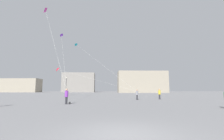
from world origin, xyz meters
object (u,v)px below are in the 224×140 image
at_px(building_left_hall, 18,85).
at_px(kite_crimson_diamond, 59,69).
at_px(person_in_yellow, 159,93).
at_px(kite_violet_diamond, 62,36).
at_px(person_in_grey, 137,94).
at_px(kite_cyan_diamond, 77,46).
at_px(handbag_beside_flyer, 70,103).
at_px(kite_magenta_delta, 46,12).
at_px(person_in_purple, 66,96).
at_px(building_centre_hall, 79,83).
at_px(building_right_hall, 142,82).
at_px(lamppost_east, 66,83).

bearing_deg(building_left_hall, kite_crimson_diamond, -53.87).
bearing_deg(person_in_yellow, kite_violet_diamond, -58.36).
distance_m(person_in_grey, kite_cyan_diamond, 25.36).
height_order(kite_violet_diamond, building_left_hall, kite_violet_diamond).
bearing_deg(handbag_beside_flyer, person_in_yellow, 32.54).
bearing_deg(person_in_grey, kite_magenta_delta, -171.00).
xyz_separation_m(person_in_yellow, kite_magenta_delta, (-18.94, -1.13, 13.44)).
height_order(building_left_hall, handbag_beside_flyer, building_left_hall).
height_order(person_in_purple, building_centre_hall, building_centre_hall).
height_order(building_centre_hall, handbag_beside_flyer, building_centre_hall).
bearing_deg(kite_cyan_diamond, kite_magenta_delta, -95.94).
height_order(kite_crimson_diamond, building_centre_hall, building_centre_hall).
xyz_separation_m(person_in_grey, kite_cyan_diamond, (-13.18, 17.48, 12.80)).
relative_size(kite_violet_diamond, building_right_hall, 0.62).
bearing_deg(lamppost_east, kite_violet_diamond, -81.06).
distance_m(kite_magenta_delta, kite_violet_diamond, 7.61).
bearing_deg(kite_violet_diamond, person_in_yellow, -18.86).
height_order(person_in_purple, handbag_beside_flyer, person_in_purple).
xyz_separation_m(kite_magenta_delta, lamppost_east, (-1.43, 19.67, -11.01)).
relative_size(person_in_purple, kite_crimson_diamond, 0.10).
height_order(person_in_grey, kite_magenta_delta, kite_magenta_delta).
xyz_separation_m(person_in_grey, building_centre_hall, (-23.00, 74.17, 5.03)).
relative_size(person_in_purple, person_in_yellow, 0.98).
distance_m(kite_crimson_diamond, handbag_beside_flyer, 24.07).
bearing_deg(person_in_grey, kite_crimson_diamond, 148.33).
relative_size(person_in_yellow, building_right_hall, 0.07).
xyz_separation_m(building_centre_hall, lamppost_east, (6.56, -54.59, -2.53)).
height_order(kite_magenta_delta, building_left_hall, kite_magenta_delta).
relative_size(person_in_yellow, handbag_beside_flyer, 5.52).
height_order(kite_violet_diamond, kite_crimson_diamond, kite_violet_diamond).
bearing_deg(building_centre_hall, kite_crimson_diamond, -84.36).
bearing_deg(kite_crimson_diamond, person_in_grey, -40.31).
distance_m(kite_cyan_diamond, kite_magenta_delta, 17.69).
distance_m(person_in_purple, person_in_yellow, 15.54).
bearing_deg(building_left_hall, handbag_beside_flyer, -57.62).
height_order(kite_magenta_delta, handbag_beside_flyer, kite_magenta_delta).
relative_size(person_in_yellow, building_centre_hall, 0.09).
height_order(kite_magenta_delta, building_right_hall, kite_magenta_delta).
distance_m(kite_crimson_diamond, building_left_hall, 71.09).
bearing_deg(person_in_grey, person_in_purple, -133.25).
bearing_deg(building_left_hall, person_in_grey, -50.63).
height_order(person_in_grey, building_left_hall, building_left_hall).
bearing_deg(kite_crimson_diamond, building_right_hall, 55.03).
distance_m(kite_cyan_diamond, building_right_hall, 48.58).
height_order(building_centre_hall, building_right_hall, building_centre_hall).
xyz_separation_m(person_in_purple, kite_magenta_delta, (-5.78, 7.15, 13.46)).
relative_size(building_right_hall, lamppost_east, 4.94).
distance_m(person_in_yellow, kite_violet_diamond, 22.82).
xyz_separation_m(kite_crimson_diamond, handbag_beside_flyer, (8.23, -21.66, -6.52)).
relative_size(kite_cyan_diamond, handbag_beside_flyer, 58.58).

